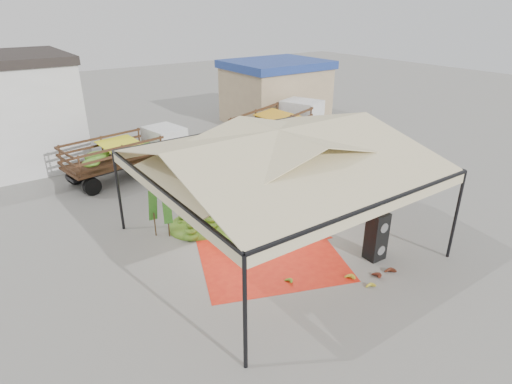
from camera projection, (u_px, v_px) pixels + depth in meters
ground at (276, 242)px, 14.88m from camera, size 90.00×90.00×0.00m
canopy_tent at (278, 152)px, 13.53m from camera, size 8.10×8.10×4.00m
building_tan at (275, 91)px, 29.00m from camera, size 6.30×5.30×4.10m
tarp_left at (269, 254)px, 14.13m from camera, size 5.72×5.60×0.01m
tarp_right at (264, 224)px, 16.02m from camera, size 4.28×4.42×0.01m
banana_heap at (237, 206)px, 16.20m from camera, size 6.52×5.99×1.13m
hand_yellow_a at (349, 277)px, 12.78m from camera, size 0.53×0.46×0.21m
hand_yellow_b at (371, 286)px, 12.42m from camera, size 0.49×0.48×0.17m
hand_red_a at (375, 275)px, 12.87m from camera, size 0.56×0.49×0.22m
hand_red_b at (390, 271)px, 13.06m from camera, size 0.60×0.57×0.21m
hand_green at (287, 281)px, 12.64m from camera, size 0.41×0.34×0.18m
hanging_bunches at (339, 168)px, 14.09m from camera, size 3.24×0.24×0.20m
speaker_stack at (376, 236)px, 13.62m from camera, size 0.61×0.54×1.62m
banana_leaves at (162, 239)px, 15.06m from camera, size 0.96×1.36×3.70m
vendor at (257, 185)px, 17.24m from camera, size 0.75×0.63×1.75m
truck_left at (132, 151)px, 20.18m from camera, size 5.97×2.87×1.97m
truck_right at (283, 123)px, 24.14m from camera, size 6.95×4.37×2.26m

